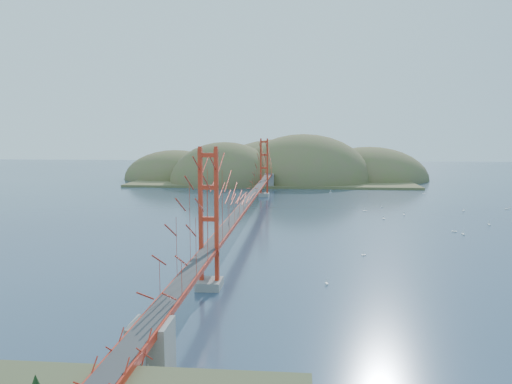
# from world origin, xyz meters

# --- Properties ---
(ground) EXTENTS (320.00, 320.00, 0.00)m
(ground) POSITION_xyz_m (0.00, 0.00, 0.00)
(ground) COLOR #2B3D56
(ground) RESTS_ON ground
(bridge) EXTENTS (2.20, 94.40, 12.00)m
(bridge) POSITION_xyz_m (0.00, 0.18, 7.01)
(bridge) COLOR gray
(bridge) RESTS_ON ground
(far_headlands) EXTENTS (84.00, 58.00, 25.00)m
(far_headlands) POSITION_xyz_m (2.21, 68.52, 0.00)
(far_headlands) COLOR brown
(far_headlands) RESTS_ON ground
(sailboat_16) EXTENTS (0.57, 0.53, 0.64)m
(sailboat_16) POSITION_xyz_m (17.93, 12.60, 0.15)
(sailboat_16) COLOR white
(sailboat_16) RESTS_ON ground
(sailboat_7) EXTENTS (0.63, 0.63, 0.70)m
(sailboat_7) POSITION_xyz_m (33.29, 37.59, 0.15)
(sailboat_7) COLOR white
(sailboat_7) RESTS_ON ground
(sailboat_1) EXTENTS (0.57, 0.58, 0.66)m
(sailboat_1) POSITION_xyz_m (19.76, 5.21, 0.15)
(sailboat_1) COLOR white
(sailboat_1) RESTS_ON ground
(sailboat_10) EXTENTS (0.47, 0.52, 0.59)m
(sailboat_10) POSITION_xyz_m (9.72, -28.07, 0.14)
(sailboat_10) COLOR white
(sailboat_10) RESTS_ON ground
(sailboat_0) EXTENTS (0.56, 0.64, 0.73)m
(sailboat_0) POSITION_xyz_m (27.88, -5.62, 0.16)
(sailboat_0) COLOR white
(sailboat_0) RESTS_ON ground
(sailboat_8) EXTENTS (0.55, 0.55, 0.58)m
(sailboat_8) POSITION_xyz_m (34.01, 14.05, 0.14)
(sailboat_8) COLOR white
(sailboat_8) RESTS_ON ground
(sailboat_2) EXTENTS (0.66, 0.63, 0.75)m
(sailboat_2) POSITION_xyz_m (27.30, -3.89, 0.16)
(sailboat_2) COLOR white
(sailboat_2) RESTS_ON ground
(sailboat_3) EXTENTS (0.50, 0.44, 0.57)m
(sailboat_3) POSITION_xyz_m (21.28, 16.89, 0.14)
(sailboat_3) COLOR white
(sailboat_3) RESTS_ON ground
(sailboat_17) EXTENTS (0.62, 0.60, 0.70)m
(sailboat_17) POSITION_xyz_m (41.84, 16.59, 0.15)
(sailboat_17) COLOR white
(sailboat_17) RESTS_ON ground
(sailboat_5) EXTENTS (0.51, 0.61, 0.70)m
(sailboat_5) POSITION_xyz_m (33.65, 1.69, 0.15)
(sailboat_5) COLOR white
(sailboat_5) RESTS_ON ground
(sailboat_14) EXTENTS (0.50, 0.56, 0.64)m
(sailboat_14) POSITION_xyz_m (23.57, 9.38, 0.15)
(sailboat_14) COLOR white
(sailboat_14) RESTS_ON ground
(sailboat_12) EXTENTS (0.61, 0.58, 0.69)m
(sailboat_12) POSITION_xyz_m (13.79, 38.18, 0.15)
(sailboat_12) COLOR white
(sailboat_12) RESTS_ON ground
(sailboat_extra_0) EXTENTS (0.50, 0.48, 0.56)m
(sailboat_extra_0) POSITION_xyz_m (14.06, -17.69, 0.13)
(sailboat_extra_0) COLOR white
(sailboat_extra_0) RESTS_ON ground
(sailboat_extra_1) EXTENTS (0.50, 0.51, 0.57)m
(sailboat_extra_1) POSITION_xyz_m (43.08, 18.56, 0.14)
(sailboat_extra_1) COLOR white
(sailboat_extra_1) RESTS_ON ground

